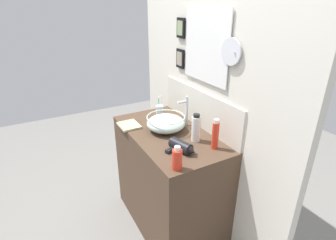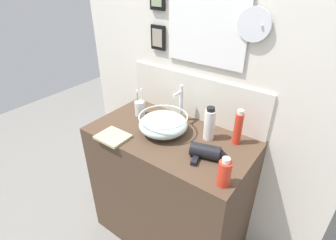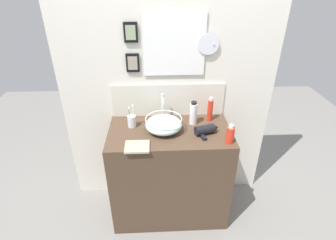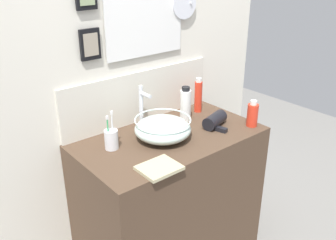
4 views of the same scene
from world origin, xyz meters
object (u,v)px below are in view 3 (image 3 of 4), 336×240
at_px(toothbrush_cup, 132,121).
at_px(spray_bottle, 210,110).
at_px(hair_drier, 206,130).
at_px(soap_dispenser, 193,113).
at_px(hand_towel, 137,147).
at_px(shampoo_bottle, 230,135).
at_px(faucet, 163,106).
at_px(glass_bowl_sink, 164,124).

xyz_separation_m(toothbrush_cup, spray_bottle, (0.67, 0.08, 0.05)).
relative_size(hair_drier, toothbrush_cup, 1.08).
height_order(soap_dispenser, hand_towel, soap_dispenser).
height_order(toothbrush_cup, shampoo_bottle, toothbrush_cup).
bearing_deg(shampoo_bottle, hand_towel, -176.97).
bearing_deg(shampoo_bottle, faucet, 143.14).
xyz_separation_m(glass_bowl_sink, spray_bottle, (0.41, 0.16, 0.04)).
xyz_separation_m(hair_drier, spray_bottle, (0.07, 0.22, 0.07)).
xyz_separation_m(shampoo_bottle, spray_bottle, (-0.09, 0.35, 0.03)).
bearing_deg(shampoo_bottle, soap_dispenser, 129.04).
distance_m(shampoo_bottle, spray_bottle, 0.36).
height_order(glass_bowl_sink, soap_dispenser, soap_dispenser).
bearing_deg(toothbrush_cup, hair_drier, -13.39).
xyz_separation_m(glass_bowl_sink, shampoo_bottle, (0.49, -0.19, 0.01)).
bearing_deg(soap_dispenser, toothbrush_cup, -177.41).
bearing_deg(faucet, shampoo_bottle, -36.86).
relative_size(shampoo_bottle, hand_towel, 0.84).
relative_size(hair_drier, shampoo_bottle, 1.39).
distance_m(soap_dispenser, hand_towel, 0.57).
bearing_deg(glass_bowl_sink, hand_towel, -131.72).
relative_size(soap_dispenser, shampoo_bottle, 1.35).
relative_size(toothbrush_cup, hand_towel, 1.09).
xyz_separation_m(toothbrush_cup, shampoo_bottle, (0.76, -0.27, 0.02)).
bearing_deg(hair_drier, spray_bottle, 73.23).
xyz_separation_m(soap_dispenser, hand_towel, (-0.46, -0.33, -0.09)).
height_order(glass_bowl_sink, hair_drier, glass_bowl_sink).
xyz_separation_m(hair_drier, soap_dispenser, (-0.09, 0.17, 0.06)).
distance_m(toothbrush_cup, soap_dispenser, 0.52).
bearing_deg(spray_bottle, toothbrush_cup, -173.52).
bearing_deg(toothbrush_cup, faucet, 20.41).
distance_m(spray_bottle, hand_towel, 0.73).
distance_m(hair_drier, spray_bottle, 0.24).
relative_size(hair_drier, spray_bottle, 0.99).
height_order(glass_bowl_sink, toothbrush_cup, toothbrush_cup).
bearing_deg(spray_bottle, hand_towel, -147.71).
distance_m(toothbrush_cup, shampoo_bottle, 0.81).
relative_size(glass_bowl_sink, soap_dispenser, 1.44).
bearing_deg(hand_towel, spray_bottle, 32.29).
relative_size(glass_bowl_sink, faucet, 1.20).
distance_m(faucet, toothbrush_cup, 0.29).
bearing_deg(toothbrush_cup, soap_dispenser, 2.59).
xyz_separation_m(shampoo_bottle, hand_towel, (-0.70, -0.04, -0.06)).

